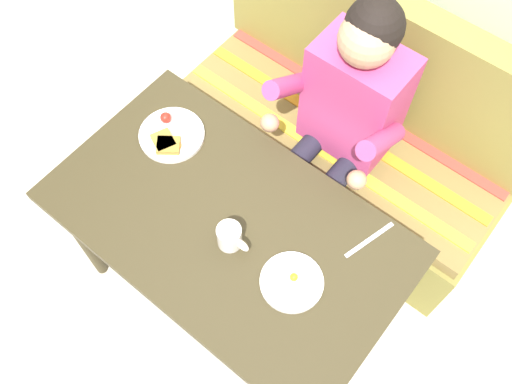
% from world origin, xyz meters
% --- Properties ---
extents(ground_plane, '(8.00, 8.00, 0.00)m').
position_xyz_m(ground_plane, '(0.00, 0.00, 0.00)').
color(ground_plane, beige).
extents(table, '(1.20, 0.70, 0.73)m').
position_xyz_m(table, '(0.00, 0.00, 0.65)').
color(table, '#37301C').
rests_on(table, ground).
extents(couch, '(1.44, 0.56, 1.00)m').
position_xyz_m(couch, '(0.00, 0.76, 0.33)').
color(couch, olive).
rests_on(couch, ground).
extents(person, '(0.45, 0.61, 1.21)m').
position_xyz_m(person, '(0.05, 0.59, 0.74)').
color(person, '#B53C72').
rests_on(person, ground).
extents(plate_breakfast, '(0.23, 0.23, 0.05)m').
position_xyz_m(plate_breakfast, '(-0.37, 0.13, 0.74)').
color(plate_breakfast, white).
rests_on(plate_breakfast, table).
extents(plate_eggs, '(0.20, 0.20, 0.04)m').
position_xyz_m(plate_eggs, '(0.29, -0.03, 0.74)').
color(plate_eggs, white).
rests_on(plate_eggs, table).
extents(coffee_mug, '(0.12, 0.08, 0.09)m').
position_xyz_m(coffee_mug, '(0.06, -0.05, 0.78)').
color(coffee_mug, white).
rests_on(coffee_mug, table).
extents(knife, '(0.07, 0.20, 0.00)m').
position_xyz_m(knife, '(0.40, 0.24, 0.73)').
color(knife, silver).
rests_on(knife, table).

